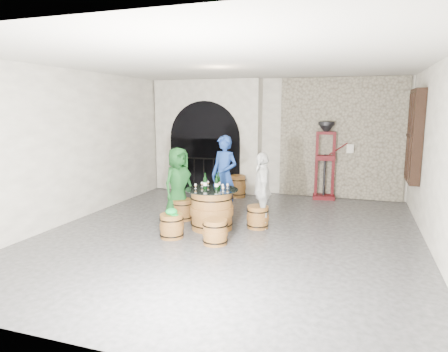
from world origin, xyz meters
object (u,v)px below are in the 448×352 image
(corking_press, at_px, (325,154))
(barrel_stool_near_left, at_px, (172,226))
(barrel_stool_left, at_px, (183,210))
(wine_bottle_right, at_px, (219,182))
(barrel_stool_near_right, at_px, (215,232))
(wine_bottle_left, at_px, (205,182))
(barrel_stool_far, at_px, (222,207))
(barrel_stool_right, at_px, (258,217))
(wine_bottle_center, at_px, (217,183))
(side_barrel, at_px, (238,186))
(person_green, at_px, (178,183))
(person_white, at_px, (262,190))
(person_blue, at_px, (224,175))
(barrel_table, at_px, (212,209))

(corking_press, bearing_deg, barrel_stool_near_left, -126.25)
(barrel_stool_left, height_order, wine_bottle_right, wine_bottle_right)
(barrel_stool_near_right, xyz_separation_m, wine_bottle_left, (-0.51, 0.83, 0.72))
(barrel_stool_near_left, bearing_deg, barrel_stool_far, 76.37)
(barrel_stool_near_right, distance_m, wine_bottle_right, 1.25)
(barrel_stool_far, relative_size, wine_bottle_left, 1.42)
(barrel_stool_left, height_order, barrel_stool_near_left, same)
(barrel_stool_right, distance_m, wine_bottle_left, 1.28)
(wine_bottle_center, bearing_deg, side_barrel, 98.79)
(person_green, bearing_deg, person_white, -70.23)
(person_blue, relative_size, side_barrel, 3.02)
(barrel_table, bearing_deg, barrel_stool_right, 22.20)
(barrel_stool_near_right, height_order, person_blue, person_blue)
(barrel_stool_right, relative_size, side_barrel, 0.78)
(barrel_stool_far, height_order, barrel_stool_right, same)
(barrel_stool_far, distance_m, barrel_stool_near_right, 1.83)
(barrel_table, xyz_separation_m, side_barrel, (-0.35, 2.96, -0.11))
(barrel_stool_near_right, bearing_deg, barrel_table, 114.04)
(barrel_stool_near_right, xyz_separation_m, wine_bottle_center, (-0.26, 0.80, 0.72))
(person_white, relative_size, wine_bottle_center, 4.74)
(side_barrel, distance_m, corking_press, 2.47)
(barrel_stool_far, bearing_deg, side_barrel, 96.83)
(barrel_stool_near_right, bearing_deg, person_white, 65.74)
(barrel_stool_right, bearing_deg, barrel_stool_near_right, -111.88)
(person_green, bearing_deg, barrel_stool_far, -39.21)
(barrel_stool_left, distance_m, wine_bottle_center, 1.28)
(wine_bottle_left, bearing_deg, person_green, 149.25)
(person_blue, relative_size, wine_bottle_left, 5.53)
(barrel_stool_left, distance_m, side_barrel, 2.60)
(person_white, xyz_separation_m, wine_bottle_right, (-0.83, -0.25, 0.17))
(barrel_stool_near_right, xyz_separation_m, wine_bottle_right, (-0.28, 0.98, 0.72))
(side_barrel, bearing_deg, barrel_stool_far, -83.17)
(wine_bottle_right, bearing_deg, wine_bottle_center, -82.73)
(barrel_stool_right, xyz_separation_m, barrel_stool_near_right, (-0.48, -1.20, 0.00))
(barrel_table, distance_m, barrel_stool_right, 0.95)
(wine_bottle_center, bearing_deg, barrel_stool_near_right, -72.13)
(wine_bottle_center, relative_size, side_barrel, 0.55)
(barrel_stool_far, relative_size, barrel_stool_right, 1.00)
(barrel_stool_left, distance_m, wine_bottle_right, 1.21)
(barrel_stool_left, height_order, barrel_stool_right, same)
(person_blue, height_order, corking_press, corking_press)
(person_white, height_order, side_barrel, person_white)
(barrel_stool_left, height_order, wine_bottle_left, wine_bottle_left)
(barrel_stool_far, relative_size, side_barrel, 0.78)
(wine_bottle_right, bearing_deg, barrel_stool_near_right, -73.98)
(person_green, bearing_deg, wine_bottle_center, -93.30)
(barrel_stool_right, distance_m, wine_bottle_center, 1.10)
(person_green, xyz_separation_m, corking_press, (2.84, 3.02, 0.41))
(person_white, bearing_deg, barrel_stool_right, -84.27)
(barrel_table, height_order, barrel_stool_far, barrel_table)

